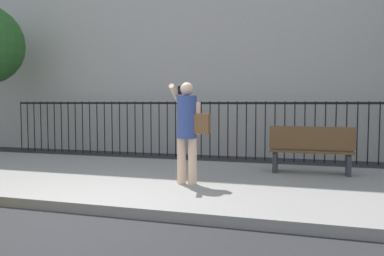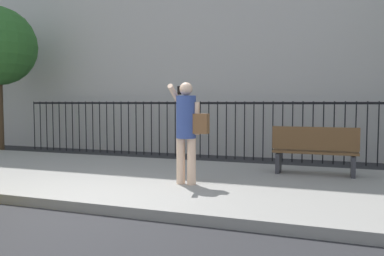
% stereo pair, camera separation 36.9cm
% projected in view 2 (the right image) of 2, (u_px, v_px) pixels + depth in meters
% --- Properties ---
extents(ground_plane, '(60.00, 60.00, 0.00)m').
position_uv_depth(ground_plane, '(76.00, 212.00, 5.57)').
color(ground_plane, '#28282B').
extents(sidewalk, '(28.00, 4.40, 0.15)m').
position_uv_depth(sidewalk, '(146.00, 179.00, 7.63)').
color(sidewalk, gray).
rests_on(sidewalk, ground).
extents(iron_fence, '(12.03, 0.04, 1.60)m').
position_uv_depth(iron_fence, '(204.00, 122.00, 11.04)').
color(iron_fence, black).
rests_on(iron_fence, ground).
extents(pedestrian_on_phone, '(0.65, 0.51, 1.76)m').
position_uv_depth(pedestrian_on_phone, '(187.00, 125.00, 6.71)').
color(pedestrian_on_phone, beige).
rests_on(pedestrian_on_phone, sidewalk).
extents(street_bench, '(1.60, 0.45, 0.95)m').
position_uv_depth(street_bench, '(315.00, 150.00, 7.59)').
color(street_bench, brown).
rests_on(street_bench, sidewalk).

